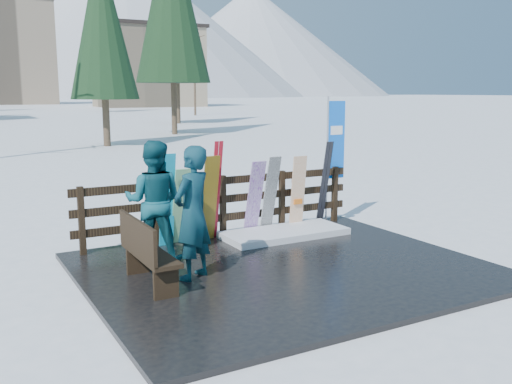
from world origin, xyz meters
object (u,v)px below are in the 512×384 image
snowboard_3 (255,198)px  snowboard_4 (270,194)px  snowboard_0 (167,200)px  snowboard_1 (181,207)px  rental_flag (334,145)px  person_back (154,201)px  bench (145,250)px  person_front (192,213)px  snowboard_2 (210,198)px  snowboard_5 (298,193)px

snowboard_3 → snowboard_4: 0.34m
snowboard_3 → snowboard_0: bearing=180.0°
snowboard_0 → snowboard_1: size_ratio=1.17×
snowboard_3 → rental_flag: size_ratio=0.57×
rental_flag → person_back: 4.39m
bench → person_front: 0.85m
snowboard_2 → person_front: person_front is taller
bench → snowboard_3: 3.29m
snowboard_2 → person_front: (-1.09, -1.81, 0.18)m
snowboard_4 → snowboard_0: bearing=180.0°
person_front → bench: bearing=-30.7°
snowboard_0 → person_front: size_ratio=0.86×
snowboard_2 → person_front: bearing=-121.1°
snowboard_1 → rental_flag: 3.64m
bench → snowboard_4: (3.08, 1.81, 0.23)m
snowboard_2 → snowboard_3: size_ratio=1.09×
snowboard_4 → person_front: person_front is taller
person_back → snowboard_1: bearing=-106.3°
snowboard_0 → rental_flag: rental_flag is taller
snowboard_5 → rental_flag: rental_flag is taller
snowboard_0 → person_back: person_back is taller
snowboard_3 → snowboard_5: bearing=0.0°
snowboard_1 → person_front: 1.90m
snowboard_0 → rental_flag: size_ratio=0.64×
rental_flag → person_front: size_ratio=1.34×
snowboard_3 → person_back: size_ratio=0.76×
snowboard_2 → snowboard_4: snowboard_2 is taller
snowboard_2 → rental_flag: rental_flag is taller
rental_flag → snowboard_0: bearing=-175.9°
rental_flag → person_front: 4.60m
bench → person_back: size_ratio=0.77×
bench → snowboard_2: 2.57m
snowboard_5 → snowboard_0: bearing=-180.0°
snowboard_2 → person_back: size_ratio=0.83×
snowboard_0 → snowboard_2: bearing=0.0°
snowboard_3 → person_front: person_front is taller
bench → snowboard_0: bearing=60.9°
bench → snowboard_0: 2.09m
person_back → snowboard_2: bearing=-121.6°
snowboard_5 → person_back: bearing=-168.0°
bench → rental_flag: 5.31m
snowboard_5 → person_back: (-3.18, -0.68, 0.24)m
bench → snowboard_2: bearing=45.0°
snowboard_3 → snowboard_5: (0.98, 0.00, 0.02)m
rental_flag → snowboard_2: bearing=-174.8°
snowboard_0 → snowboard_1: bearing=0.0°
bench → snowboard_0: snowboard_0 is taller
snowboard_0 → snowboard_5: snowboard_0 is taller
snowboard_2 → snowboard_4: bearing=0.0°
snowboard_3 → rental_flag: 2.23m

